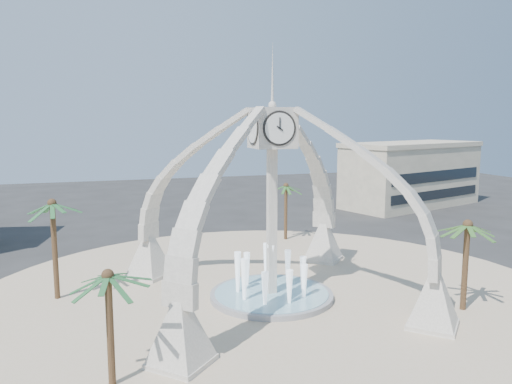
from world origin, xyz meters
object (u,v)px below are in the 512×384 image
object	(u,v)px
palm_west	(52,205)
palm_north	(286,187)
palm_east	(468,226)
fountain	(271,294)
palm_south	(108,277)
clock_tower	(272,200)

from	to	relation	value
palm_west	palm_north	size ratio (longest dim) A/B	1.18
palm_east	palm_west	xyz separation A→B (m)	(-23.77, 9.67, 0.93)
fountain	palm_east	distance (m)	12.83
palm_north	palm_south	size ratio (longest dim) A/B	1.05
palm_west	palm_south	distance (m)	12.66
palm_east	palm_west	distance (m)	25.68
clock_tower	palm_east	size ratio (longest dim) A/B	2.96
palm_west	palm_south	xyz separation A→B (m)	(3.03, -12.23, -1.26)
fountain	palm_north	distance (m)	17.04
palm_west	palm_south	size ratio (longest dim) A/B	1.24
palm_south	clock_tower	bearing A→B (deg)	38.05
clock_tower	palm_east	xyz separation A→B (m)	(10.48, -5.47, -1.22)
palm_east	palm_west	size ratio (longest dim) A/B	0.87
palm_west	palm_south	world-z (taller)	palm_west
clock_tower	palm_north	bearing A→B (deg)	65.58
fountain	palm_west	xyz separation A→B (m)	(-13.29, 4.20, 5.92)
fountain	palm_west	world-z (taller)	palm_west
fountain	palm_south	distance (m)	13.83
clock_tower	palm_north	xyz separation A→B (m)	(6.74, 14.85, -1.27)
palm_east	palm_west	bearing A→B (deg)	157.86
fountain	palm_south	bearing A→B (deg)	-141.95
palm_north	fountain	bearing A→B (deg)	-114.42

